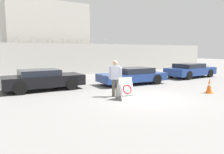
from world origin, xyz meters
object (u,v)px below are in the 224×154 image
(security_guard, at_px, (115,77))
(parked_car_rear_sedan, at_px, (133,76))
(parked_car_front_coupe, at_px, (43,79))
(traffic_cone_near, at_px, (209,86))
(barricade_sign, at_px, (126,89))
(parked_car_far_side, at_px, (190,70))

(security_guard, relative_size, parked_car_rear_sedan, 0.38)
(parked_car_front_coupe, bearing_deg, security_guard, -54.32)
(security_guard, xyz_separation_m, traffic_cone_near, (4.72, -1.83, -0.59))
(barricade_sign, bearing_deg, parked_car_rear_sedan, 58.53)
(barricade_sign, distance_m, parked_car_rear_sedan, 4.62)
(parked_car_rear_sedan, height_order, parked_car_far_side, parked_car_far_side)
(barricade_sign, bearing_deg, traffic_cone_near, -3.98)
(traffic_cone_near, distance_m, parked_car_far_side, 6.83)
(security_guard, xyz_separation_m, parked_car_far_side, (9.35, 3.19, -0.38))
(barricade_sign, bearing_deg, security_guard, 105.44)
(barricade_sign, bearing_deg, parked_car_front_coupe, 130.22)
(parked_car_front_coupe, distance_m, parked_car_far_side, 11.95)
(security_guard, bearing_deg, traffic_cone_near, 11.47)
(parked_car_rear_sedan, bearing_deg, parked_car_far_side, -173.05)
(traffic_cone_near, bearing_deg, security_guard, 158.81)
(parked_car_rear_sedan, relative_size, parked_car_far_side, 0.99)
(security_guard, distance_m, parked_car_front_coupe, 4.51)
(traffic_cone_near, bearing_deg, parked_car_front_coupe, 143.05)
(barricade_sign, distance_m, traffic_cone_near, 4.76)
(parked_car_front_coupe, xyz_separation_m, parked_car_rear_sedan, (5.68, -0.92, -0.04))
(barricade_sign, height_order, parked_car_far_side, parked_car_far_side)
(security_guard, distance_m, parked_car_rear_sedan, 4.16)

